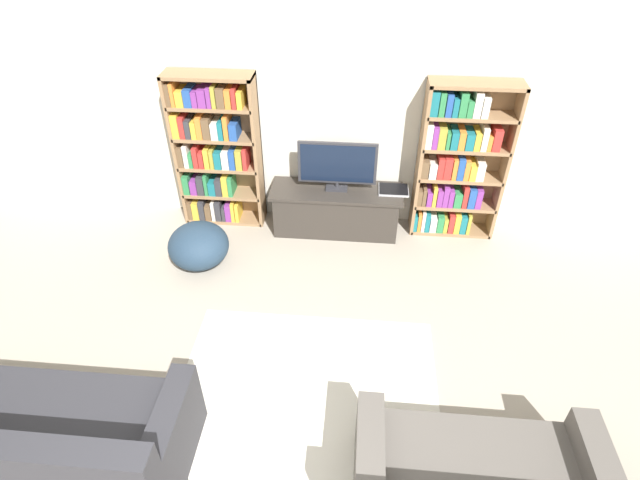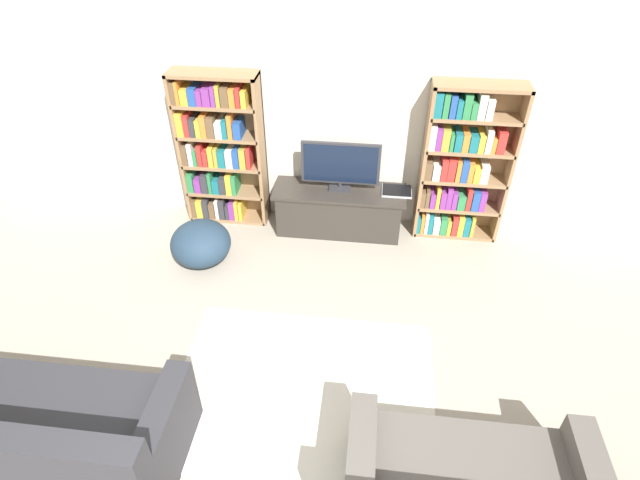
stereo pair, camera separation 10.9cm
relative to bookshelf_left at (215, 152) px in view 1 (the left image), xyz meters
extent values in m
cube|color=silver|center=(1.25, 0.18, 0.41)|extent=(8.80, 0.06, 2.60)
cube|color=#93704C|center=(-0.41, -0.02, 0.00)|extent=(0.04, 0.30, 1.77)
cube|color=#93704C|center=(0.49, -0.02, 0.00)|extent=(0.04, 0.30, 1.77)
cube|color=#93704C|center=(0.04, 0.11, 0.00)|extent=(0.93, 0.04, 1.77)
cube|color=#93704C|center=(0.04, -0.02, 0.87)|extent=(0.93, 0.30, 0.04)
cube|color=#93704C|center=(0.04, -0.02, -0.87)|extent=(0.90, 0.30, 0.04)
cube|color=brown|center=(-0.36, -0.03, -0.74)|extent=(0.05, 0.24, 0.22)
cube|color=gold|center=(-0.30, -0.03, -0.74)|extent=(0.07, 0.24, 0.22)
cube|color=#333338|center=(-0.22, -0.03, -0.73)|extent=(0.07, 0.24, 0.25)
cube|color=brown|center=(-0.15, -0.03, -0.75)|extent=(0.07, 0.24, 0.19)
cube|color=silver|center=(-0.08, -0.03, -0.73)|extent=(0.04, 0.24, 0.25)
cube|color=#333338|center=(-0.02, -0.03, -0.72)|extent=(0.07, 0.24, 0.25)
cube|color=#333338|center=(0.04, -0.03, -0.76)|extent=(0.04, 0.24, 0.18)
cube|color=#7F338C|center=(0.10, -0.03, -0.74)|extent=(0.07, 0.24, 0.22)
cube|color=gold|center=(0.15, -0.03, -0.73)|extent=(0.04, 0.24, 0.25)
cube|color=gold|center=(0.20, -0.03, -0.74)|extent=(0.04, 0.24, 0.22)
cube|color=#93704C|center=(0.04, -0.02, -0.52)|extent=(0.90, 0.30, 0.04)
cube|color=#2D7F47|center=(-0.35, -0.03, -0.38)|extent=(0.07, 0.24, 0.22)
cube|color=#7F338C|center=(-0.27, -0.03, -0.41)|extent=(0.08, 0.24, 0.17)
cube|color=#333338|center=(-0.19, -0.03, -0.38)|extent=(0.08, 0.24, 0.23)
cube|color=#2D7F47|center=(-0.12, -0.03, -0.37)|extent=(0.04, 0.24, 0.25)
cube|color=#196B75|center=(-0.05, -0.03, -0.42)|extent=(0.08, 0.24, 0.16)
cube|color=#333338|center=(0.03, -0.03, -0.39)|extent=(0.07, 0.24, 0.20)
cube|color=gold|center=(0.10, -0.03, -0.38)|extent=(0.07, 0.24, 0.24)
cube|color=#2D7F47|center=(0.16, -0.03, -0.38)|extent=(0.05, 0.24, 0.23)
cube|color=#93704C|center=(0.04, -0.02, -0.16)|extent=(0.90, 0.30, 0.04)
cube|color=brown|center=(-0.36, -0.03, -0.03)|extent=(0.06, 0.24, 0.23)
cube|color=silver|center=(-0.29, -0.03, -0.01)|extent=(0.05, 0.24, 0.26)
cube|color=#2D7F47|center=(-0.24, -0.03, -0.06)|extent=(0.04, 0.24, 0.17)
cube|color=#B72D28|center=(-0.19, -0.03, -0.02)|extent=(0.05, 0.24, 0.24)
cube|color=#B72D28|center=(-0.13, -0.03, -0.05)|extent=(0.05, 0.24, 0.18)
cube|color=gold|center=(-0.06, -0.03, -0.03)|extent=(0.05, 0.24, 0.23)
cube|color=#9E9333|center=(-0.01, -0.03, -0.03)|extent=(0.04, 0.24, 0.22)
cube|color=#196B75|center=(0.06, -0.03, -0.04)|extent=(0.08, 0.24, 0.20)
cube|color=silver|center=(0.14, -0.03, -0.04)|extent=(0.08, 0.24, 0.20)
cube|color=#234C99|center=(0.22, -0.03, -0.03)|extent=(0.06, 0.24, 0.22)
cube|color=#9E9333|center=(0.30, -0.03, -0.03)|extent=(0.07, 0.24, 0.23)
cube|color=#B72D28|center=(0.36, -0.03, -0.02)|extent=(0.04, 0.24, 0.25)
cube|color=#93704C|center=(0.04, -0.02, 0.19)|extent=(0.90, 0.30, 0.04)
cube|color=gold|center=(-0.35, -0.03, 0.34)|extent=(0.07, 0.24, 0.26)
cube|color=#B72D28|center=(-0.28, -0.03, 0.33)|extent=(0.06, 0.24, 0.23)
cube|color=#333338|center=(-0.22, -0.03, 0.31)|extent=(0.06, 0.24, 0.20)
cube|color=gold|center=(-0.16, -0.03, 0.30)|extent=(0.05, 0.24, 0.19)
cube|color=orange|center=(-0.09, -0.03, 0.33)|extent=(0.06, 0.24, 0.24)
cube|color=brown|center=(-0.02, -0.03, 0.32)|extent=(0.08, 0.24, 0.23)
cube|color=silver|center=(0.07, -0.03, 0.30)|extent=(0.07, 0.24, 0.18)
cube|color=#196B75|center=(0.13, -0.03, 0.31)|extent=(0.05, 0.24, 0.20)
cube|color=orange|center=(0.19, -0.03, 0.34)|extent=(0.05, 0.24, 0.26)
cube|color=#234C99|center=(0.27, -0.03, 0.30)|extent=(0.08, 0.24, 0.18)
cube|color=#93704C|center=(0.04, -0.02, 0.55)|extent=(0.90, 0.30, 0.04)
cube|color=brown|center=(-0.36, -0.03, 0.68)|extent=(0.05, 0.24, 0.23)
cube|color=orange|center=(-0.32, -0.03, 0.69)|extent=(0.04, 0.24, 0.24)
cube|color=gold|center=(-0.25, -0.03, 0.65)|extent=(0.08, 0.24, 0.16)
cube|color=#234C99|center=(-0.16, -0.03, 0.66)|extent=(0.08, 0.24, 0.18)
cube|color=#7F338C|center=(-0.09, -0.03, 0.65)|extent=(0.06, 0.24, 0.16)
cube|color=#7F338C|center=(-0.02, -0.03, 0.66)|extent=(0.08, 0.24, 0.19)
cube|color=#7F338C|center=(0.06, -0.03, 0.67)|extent=(0.04, 0.24, 0.21)
cube|color=#9E9333|center=(0.11, -0.03, 0.68)|extent=(0.04, 0.24, 0.22)
cube|color=brown|center=(0.18, -0.03, 0.67)|extent=(0.08, 0.24, 0.21)
cube|color=orange|center=(0.25, -0.03, 0.66)|extent=(0.06, 0.24, 0.19)
cube|color=#B72D28|center=(0.32, -0.03, 0.67)|extent=(0.04, 0.24, 0.21)
cube|color=gold|center=(0.37, -0.03, 0.65)|extent=(0.05, 0.24, 0.18)
cube|color=#93704C|center=(2.26, -0.02, 0.00)|extent=(0.04, 0.30, 1.77)
cube|color=#93704C|center=(3.15, -0.02, 0.00)|extent=(0.04, 0.30, 1.77)
cube|color=#93704C|center=(2.71, 0.11, 0.00)|extent=(0.93, 0.04, 1.77)
cube|color=#93704C|center=(2.71, -0.02, 0.87)|extent=(0.93, 0.30, 0.04)
cube|color=#93704C|center=(2.71, -0.02, -0.87)|extent=(0.90, 0.30, 0.04)
cube|color=#196B75|center=(2.30, -0.03, -0.75)|extent=(0.04, 0.24, 0.20)
cube|color=orange|center=(2.34, -0.03, -0.73)|extent=(0.04, 0.24, 0.24)
cube|color=silver|center=(2.38, -0.03, -0.72)|extent=(0.04, 0.24, 0.25)
cube|color=#196B75|center=(2.43, -0.03, -0.73)|extent=(0.05, 0.24, 0.23)
cube|color=silver|center=(2.50, -0.03, -0.76)|extent=(0.07, 0.24, 0.19)
cube|color=#2D7F47|center=(2.58, -0.03, -0.75)|extent=(0.07, 0.24, 0.21)
cube|color=#9E9333|center=(2.64, -0.03, -0.76)|extent=(0.04, 0.24, 0.19)
cube|color=#B72D28|center=(2.70, -0.03, -0.73)|extent=(0.06, 0.24, 0.23)
cube|color=gold|center=(2.77, -0.03, -0.73)|extent=(0.06, 0.24, 0.24)
cube|color=#196B75|center=(2.84, -0.03, -0.74)|extent=(0.07, 0.24, 0.23)
cube|color=#9E9333|center=(2.90, -0.03, -0.73)|extent=(0.04, 0.24, 0.25)
cube|color=#93704C|center=(2.71, -0.02, -0.52)|extent=(0.90, 0.30, 0.04)
cube|color=brown|center=(2.30, -0.03, -0.40)|extent=(0.05, 0.24, 0.19)
cube|color=brown|center=(2.35, -0.03, -0.39)|extent=(0.04, 0.24, 0.21)
cube|color=#7F338C|center=(2.41, -0.03, -0.41)|extent=(0.06, 0.24, 0.17)
cube|color=gold|center=(2.46, -0.03, -0.38)|extent=(0.04, 0.24, 0.24)
cube|color=#7F338C|center=(2.52, -0.03, -0.40)|extent=(0.06, 0.24, 0.20)
cube|color=#7F338C|center=(2.58, -0.03, -0.37)|extent=(0.06, 0.24, 0.25)
cube|color=#7F338C|center=(2.64, -0.03, -0.40)|extent=(0.05, 0.24, 0.20)
cube|color=#2D7F47|center=(2.72, -0.03, -0.41)|extent=(0.08, 0.24, 0.17)
cube|color=#B72D28|center=(2.79, -0.03, -0.37)|extent=(0.05, 0.24, 0.26)
cube|color=#234C99|center=(2.87, -0.03, -0.38)|extent=(0.08, 0.24, 0.23)
cube|color=#7F338C|center=(2.94, -0.03, -0.38)|extent=(0.06, 0.24, 0.23)
cube|color=#93704C|center=(2.71, -0.02, -0.16)|extent=(0.90, 0.30, 0.04)
cube|color=brown|center=(2.31, -0.03, -0.04)|extent=(0.08, 0.24, 0.20)
cube|color=silver|center=(2.40, -0.03, -0.06)|extent=(0.08, 0.24, 0.17)
cube|color=#B72D28|center=(2.48, -0.03, -0.02)|extent=(0.06, 0.24, 0.24)
cube|color=#B72D28|center=(2.55, -0.03, -0.02)|extent=(0.08, 0.24, 0.25)
cube|color=orange|center=(2.62, -0.03, -0.03)|extent=(0.05, 0.24, 0.23)
cube|color=#234C99|center=(2.69, -0.03, -0.02)|extent=(0.07, 0.24, 0.24)
cube|color=orange|center=(2.75, -0.03, -0.03)|extent=(0.05, 0.24, 0.22)
cube|color=gold|center=(2.82, -0.03, -0.06)|extent=(0.06, 0.24, 0.17)
cube|color=silver|center=(2.90, -0.03, -0.04)|extent=(0.08, 0.24, 0.20)
cube|color=#93704C|center=(2.71, -0.02, 0.19)|extent=(0.90, 0.30, 0.04)
cube|color=silver|center=(2.31, -0.03, 0.34)|extent=(0.06, 0.24, 0.26)
cube|color=#7F338C|center=(2.37, -0.03, 0.33)|extent=(0.05, 0.24, 0.23)
cube|color=#9E9333|center=(2.44, -0.03, 0.33)|extent=(0.08, 0.24, 0.23)
cube|color=#2D7F47|center=(2.50, -0.03, 0.30)|extent=(0.04, 0.24, 0.18)
cube|color=#196B75|center=(2.57, -0.03, 0.30)|extent=(0.07, 0.24, 0.19)
cube|color=orange|center=(2.64, -0.03, 0.31)|extent=(0.06, 0.24, 0.19)
cube|color=#196B75|center=(2.72, -0.03, 0.30)|extent=(0.08, 0.24, 0.18)
cube|color=gold|center=(2.80, -0.03, 0.31)|extent=(0.06, 0.24, 0.19)
cube|color=silver|center=(2.87, -0.03, 0.33)|extent=(0.06, 0.24, 0.24)
cube|color=orange|center=(2.92, -0.03, 0.29)|extent=(0.04, 0.24, 0.16)
cube|color=#B72D28|center=(2.99, -0.03, 0.33)|extent=(0.08, 0.24, 0.23)
cube|color=#93704C|center=(2.71, -0.02, 0.55)|extent=(0.90, 0.30, 0.04)
cube|color=#196B75|center=(2.31, -0.03, 0.69)|extent=(0.08, 0.24, 0.25)
cube|color=#2D7F47|center=(2.39, -0.03, 0.68)|extent=(0.06, 0.24, 0.24)
cube|color=#234C99|center=(2.46, -0.03, 0.68)|extent=(0.06, 0.24, 0.23)
cube|color=#196B75|center=(2.52, -0.03, 0.66)|extent=(0.05, 0.24, 0.18)
cube|color=#2D7F47|center=(2.59, -0.03, 0.69)|extent=(0.07, 0.24, 0.24)
cube|color=#2D7F47|center=(2.66, -0.03, 0.65)|extent=(0.06, 0.24, 0.17)
cube|color=silver|center=(2.73, -0.03, 0.69)|extent=(0.07, 0.24, 0.25)
cube|color=silver|center=(2.81, -0.03, 0.67)|extent=(0.07, 0.24, 0.21)
cube|color=#332D28|center=(1.37, -0.12, -0.64)|extent=(1.39, 0.46, 0.50)
cube|color=#332D28|center=(1.37, -0.12, -0.37)|extent=(1.48, 0.49, 0.04)
cube|color=#2D2D33|center=(1.37, -0.09, -0.33)|extent=(0.24, 0.16, 0.03)
cylinder|color=#2D2D33|center=(1.37, -0.09, -0.29)|extent=(0.04, 0.04, 0.05)
cube|color=#2D2D33|center=(1.37, -0.09, -0.03)|extent=(0.86, 0.04, 0.48)
cube|color=black|center=(1.37, -0.11, -0.03)|extent=(0.80, 0.00, 0.44)
cube|color=#B7B7BC|center=(2.01, -0.08, -0.34)|extent=(0.33, 0.26, 0.02)
cube|color=black|center=(2.01, -0.08, -0.32)|extent=(0.32, 0.25, 0.00)
cube|color=beige|center=(1.29, -2.38, -0.88)|extent=(2.13, 1.63, 0.02)
cube|color=#2D2D33|center=(-0.49, -3.13, -0.67)|extent=(2.03, 0.90, 0.44)
cube|color=#2D2D33|center=(0.44, -3.13, -0.58)|extent=(0.18, 0.90, 0.62)
ellipsoid|color=#23384C|center=(-0.03, -0.87, -0.65)|extent=(0.64, 0.64, 0.47)
camera|label=1|loc=(1.61, -4.86, 2.62)|focal=28.00mm
camera|label=2|loc=(1.72, -4.85, 2.62)|focal=28.00mm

